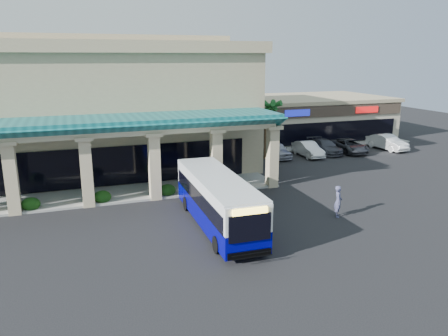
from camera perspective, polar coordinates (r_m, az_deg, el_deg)
name	(u,v)px	position (r m, az deg, el deg)	size (l,w,h in m)	color
ground	(220,219)	(27.14, -0.53, -6.67)	(110.00, 110.00, 0.00)	black
main_building	(72,105)	(40.16, -19.27, 7.78)	(30.80, 14.80, 11.35)	tan
arcade	(77,160)	(31.52, -18.62, 0.98)	(30.00, 6.20, 5.70)	#0F565C
strip_mall	(294,117)	(55.14, 9.14, 6.61)	(22.50, 12.50, 4.90)	#C2B69C
palm_0	(270,131)	(39.28, 6.00, 4.87)	(2.40, 2.40, 6.60)	#144C1B
palm_1	(266,129)	(42.45, 5.47, 5.04)	(2.40, 2.40, 5.80)	#144C1B
broadleaf_tree	(228,128)	(46.33, 0.59, 5.27)	(2.60, 2.60, 4.81)	black
transit_bus	(217,202)	(25.59, -0.86, -4.41)	(2.51, 10.79, 3.01)	#02017D
pedestrian	(338,201)	(28.13, 14.69, -4.23)	(0.73, 0.48, 2.00)	#434568
car_silver	(276,150)	(43.50, 6.83, 2.38)	(1.81, 4.50, 1.53)	#9D9EAE
car_white	(308,149)	(44.50, 10.90, 2.44)	(1.55, 4.45, 1.47)	white
car_red	(325,147)	(46.27, 13.04, 2.75)	(1.98, 4.87, 1.41)	#383A43
car_gray	(349,146)	(47.36, 16.04, 2.81)	(2.31, 5.02, 1.39)	#2E3138
car_extra	(387,142)	(50.04, 20.52, 3.18)	(1.70, 4.86, 1.60)	white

